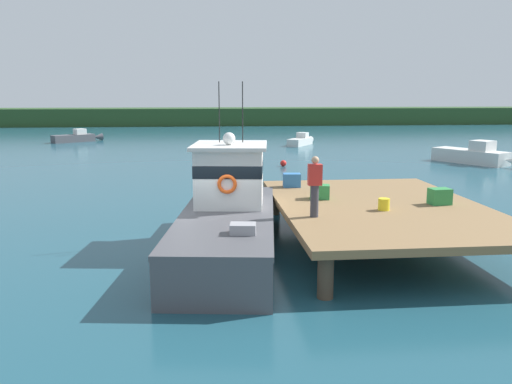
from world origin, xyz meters
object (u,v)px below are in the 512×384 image
Objects in this scene: crate_single_by_cleat at (320,192)px; mooring_buoy_channel_marker at (204,162)px; main_fishing_boat at (229,215)px; moored_boat_mid_harbor at (77,137)px; mooring_buoy_outer at (221,151)px; mooring_buoy_inshore at (283,163)px; crate_stack_near_edge at (440,196)px; deckhand_by_the_boat at (315,185)px; crate_stack_mid_dock at (292,180)px; moored_boat_outer_mooring at (476,156)px; moored_boat_off_the_point at (301,141)px; bait_bucket at (384,204)px.

crate_single_by_cleat is 17.90m from mooring_buoy_channel_marker.
main_fishing_boat is 37.85m from moored_boat_mid_harbor.
mooring_buoy_inshore reaches higher than mooring_buoy_outer.
crate_stack_near_edge is (6.28, -0.02, 0.43)m from main_fishing_boat.
mooring_buoy_outer is at bearing 93.69° from deckhand_by_the_boat.
mooring_buoy_channel_marker is at bearing -102.48° from mooring_buoy_outer.
deckhand_by_the_boat is (2.23, -1.22, 1.05)m from main_fishing_boat.
moored_boat_mid_harbor reaches higher than mooring_buoy_channel_marker.
crate_stack_mid_dock is 1.55× the size of mooring_buoy_inshore.
crate_single_by_cleat reaches higher than mooring_buoy_outer.
crate_stack_near_edge is at bearing -19.29° from crate_single_by_cleat.
mooring_buoy_channel_marker is at bearing 175.25° from moored_boat_outer_mooring.
main_fishing_boat is 31.59m from moored_boat_off_the_point.
moored_boat_outer_mooring reaches higher than mooring_buoy_channel_marker.
mooring_buoy_outer reaches higher than mooring_buoy_channel_marker.
crate_stack_near_edge is at bearing -69.48° from mooring_buoy_channel_marker.
moored_boat_outer_mooring is at bearing -4.75° from mooring_buoy_channel_marker.
crate_stack_mid_dock is at bearing -65.27° from moored_boat_mid_harbor.
moored_boat_outer_mooring is 17.84× the size of mooring_buoy_channel_marker.
bait_bucket is 1.05× the size of mooring_buoy_channel_marker.
mooring_buoy_inshore is (4.92, -1.42, 0.03)m from mooring_buoy_channel_marker.
main_fishing_boat is 23.99m from moored_boat_outer_mooring.
moored_boat_outer_mooring is 16.07m from moored_boat_off_the_point.
deckhand_by_the_boat is (-2.13, -0.59, 0.69)m from bait_bucket.
deckhand_by_the_boat reaches higher than crate_stack_mid_dock.
mooring_buoy_inshore is at bearing 179.88° from moored_boat_outer_mooring.
crate_stack_near_edge is 17.41m from mooring_buoy_inshore.
moored_boat_outer_mooring is (10.45, 17.22, -0.92)m from crate_stack_near_edge.
crate_stack_mid_dock is at bearing -85.07° from mooring_buoy_outer.
deckhand_by_the_boat reaches higher than crate_stack_near_edge.
main_fishing_boat is 2.46× the size of moored_boat_off_the_point.
crate_stack_mid_dock is 0.37× the size of deckhand_by_the_boat.
moored_boat_off_the_point is at bearing -14.12° from moored_boat_mid_harbor.
crate_stack_near_edge is 19.97m from mooring_buoy_channel_marker.
bait_bucket is 0.08× the size of moored_boat_off_the_point.
moored_boat_outer_mooring reaches higher than mooring_buoy_outer.
bait_bucket is 0.06× the size of moored_boat_outer_mooring.
mooring_buoy_inshore is at bearing 90.45° from bait_bucket.
moored_boat_mid_harbor is at bearing 109.30° from main_fishing_boat.
crate_stack_mid_dock is 15.65m from mooring_buoy_channel_marker.
bait_bucket is 0.21× the size of deckhand_by_the_boat.
main_fishing_boat is 30.66× the size of mooring_buoy_channel_marker.
main_fishing_boat is 29.27× the size of bait_bucket.
bait_bucket is at bearing -75.28° from mooring_buoy_channel_marker.
mooring_buoy_inshore is (1.31, 16.07, -1.23)m from crate_single_by_cleat.
crate_stack_near_edge is 0.15× the size of moored_boat_off_the_point.
deckhand_by_the_boat is 39.81m from moored_boat_mid_harbor.
crate_single_by_cleat is at bearing -94.64° from mooring_buoy_inshore.
crate_single_by_cleat is 1.55× the size of mooring_buoy_inshore.
main_fishing_boat is at bearing -103.74° from mooring_buoy_inshore.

